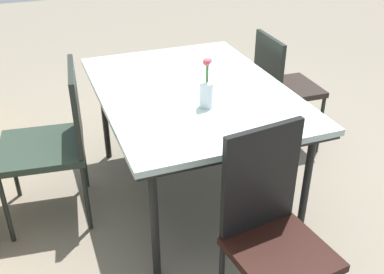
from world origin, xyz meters
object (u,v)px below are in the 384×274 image
Objects in this scene: chair_end_left at (272,225)px; flower_vase at (206,90)px; dining_table at (192,96)px; chair_far_side at (55,136)px; chair_near_right at (282,83)px.

chair_end_left is 3.46× the size of flower_vase.
chair_far_side reaches higher than dining_table.
chair_end_left is 1.03× the size of chair_far_side.
chair_far_side is (0.11, 0.81, -0.17)m from dining_table.
flower_vase is at bearing -107.40° from chair_far_side.
chair_near_right is 1.08m from flower_vase.
chair_far_side is (-0.23, 1.64, 0.01)m from chair_near_right.
dining_table is at bearing -90.76° from chair_far_side.
flower_vase is (-0.36, -0.80, 0.32)m from chair_far_side.
chair_near_right is at bearing -75.39° from chair_far_side.
chair_far_side reaches higher than chair_near_right.
dining_table is 0.84m from chair_far_side.
chair_end_left is (-1.35, 0.84, 0.00)m from chair_near_right.
chair_near_right is 1.66m from chair_far_side.
flower_vase is at bearing -53.47° from chair_near_right.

